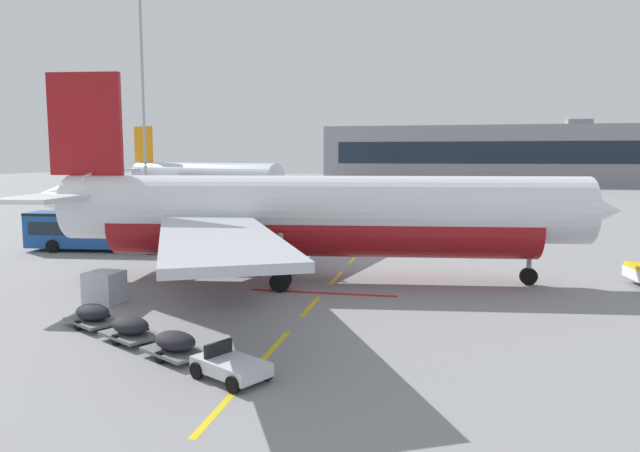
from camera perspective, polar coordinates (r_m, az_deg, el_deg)
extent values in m
cube|color=yellow|center=(18.12, -9.69, -17.03)|extent=(0.24, 4.00, 0.01)
cube|color=yellow|center=(23.09, -4.44, -11.64)|extent=(0.24, 4.00, 0.01)
cube|color=yellow|center=(28.99, -0.87, -7.79)|extent=(0.24, 4.00, 0.01)
cube|color=yellow|center=(35.57, 1.60, -5.06)|extent=(0.24, 4.00, 0.01)
cube|color=yellow|center=(42.24, 3.28, -3.18)|extent=(0.24, 4.00, 0.01)
cube|color=yellow|center=(49.13, 4.52, -1.79)|extent=(0.24, 4.00, 0.01)
cube|color=yellow|center=(54.98, 5.33, -0.89)|extent=(0.24, 4.00, 0.01)
cube|color=yellow|center=(60.61, 5.95, -0.18)|extent=(0.24, 4.00, 0.01)
cube|color=yellow|center=(66.23, 6.47, 0.40)|extent=(0.24, 4.00, 0.01)
cube|color=yellow|center=(73.31, 7.01, 1.00)|extent=(0.24, 4.00, 0.01)
cube|color=yellow|center=(80.73, 7.47, 1.52)|extent=(0.24, 4.00, 0.01)
cube|color=yellow|center=(86.37, 7.76, 1.85)|extent=(0.24, 4.00, 0.01)
cube|color=yellow|center=(92.48, 8.05, 2.17)|extent=(0.24, 4.00, 0.01)
cube|color=#B21414|center=(31.67, 0.27, -6.53)|extent=(8.00, 0.40, 0.01)
cylinder|color=white|center=(33.97, 0.11, 1.72)|extent=(30.34, 7.51, 3.80)
cylinder|color=maroon|center=(34.07, 0.11, -0.04)|extent=(24.74, 6.51, 3.50)
cone|color=white|center=(36.01, 24.73, 1.38)|extent=(3.94, 4.13, 3.72)
cone|color=white|center=(38.55, -23.94, 2.44)|extent=(4.57, 3.73, 3.23)
cube|color=#192333|center=(35.62, 23.19, 2.48)|extent=(1.94, 3.03, 0.60)
cube|color=maroon|center=(37.71, -21.90, 9.19)|extent=(4.41, 0.90, 6.00)
cube|color=white|center=(40.91, -20.52, 3.21)|extent=(3.97, 6.75, 0.24)
cube|color=white|center=(35.24, -24.95, 2.51)|extent=(3.97, 6.75, 0.24)
cube|color=#B7BCC6|center=(42.90, -4.26, 2.11)|extent=(8.27, 17.63, 0.36)
cube|color=#B7BCC6|center=(26.34, -10.08, -0.89)|extent=(11.86, 17.36, 0.36)
cylinder|color=#4C4F54|center=(40.12, -5.13, -0.30)|extent=(3.44, 2.48, 2.10)
cylinder|color=black|center=(39.88, -2.86, -0.33)|extent=(0.34, 1.79, 1.79)
cylinder|color=#4C4F54|center=(29.46, -8.81, -2.91)|extent=(3.44, 2.48, 2.10)
cylinder|color=black|center=(29.13, -5.75, -2.98)|extent=(0.34, 1.79, 1.79)
cylinder|color=gray|center=(35.36, 19.72, -2.52)|extent=(0.28, 0.28, 2.67)
cylinder|color=black|center=(35.59, 19.64, -4.64)|extent=(1.02, 0.40, 0.99)
cylinder|color=gray|center=(37.03, -2.65, -1.68)|extent=(0.28, 0.28, 2.61)
cylinder|color=black|center=(37.59, -2.57, -3.57)|extent=(1.13, 0.48, 1.10)
cylinder|color=black|center=(36.91, -2.71, -3.77)|extent=(1.13, 0.48, 1.10)
cylinder|color=gray|center=(31.95, -3.86, -3.04)|extent=(0.28, 0.28, 2.61)
cylinder|color=black|center=(32.54, -3.75, -5.20)|extent=(1.13, 0.48, 1.10)
cylinder|color=black|center=(31.86, -3.94, -5.46)|extent=(1.13, 0.48, 1.10)
cube|color=yellow|center=(37.54, 28.65, -3.53)|extent=(0.96, 2.58, 0.24)
cylinder|color=silver|center=(95.93, -11.41, 4.90)|extent=(29.87, 15.86, 3.90)
cylinder|color=orange|center=(95.96, -11.39, 4.26)|extent=(24.48, 13.29, 3.59)
cone|color=silver|center=(85.34, -4.26, 4.80)|extent=(4.81, 4.93, 3.82)
cone|color=silver|center=(108.25, -17.31, 5.18)|extent=(5.27, 4.75, 3.31)
cube|color=#192333|center=(86.01, -4.82, 5.27)|extent=(2.67, 3.33, 0.62)
cube|color=orange|center=(106.82, -16.81, 7.62)|extent=(4.29, 2.13, 6.15)
cube|color=silver|center=(109.42, -15.60, 5.41)|extent=(5.62, 7.33, 0.25)
cube|color=silver|center=(105.41, -18.38, 5.27)|extent=(5.62, 7.33, 0.25)
cube|color=#B7BCC6|center=(104.94, -9.46, 4.82)|extent=(15.45, 16.15, 0.37)
cube|color=#B7BCC6|center=(93.39, -17.03, 4.39)|extent=(6.18, 17.75, 0.37)
cylinder|color=#4C4F54|center=(102.95, -10.71, 3.93)|extent=(3.87, 3.28, 2.15)
cylinder|color=black|center=(101.78, -10.07, 3.92)|extent=(0.84, 1.73, 1.83)
cylinder|color=#4C4F54|center=(95.48, -15.60, 3.59)|extent=(3.87, 3.28, 2.15)
cylinder|color=black|center=(94.21, -14.97, 3.57)|extent=(0.84, 1.73, 1.83)
cylinder|color=gray|center=(87.56, -5.88, 3.17)|extent=(0.29, 0.29, 2.73)
cylinder|color=black|center=(87.65, -5.87, 2.28)|extent=(1.05, 0.67, 1.02)
cylinder|color=gray|center=(99.35, -11.07, 3.52)|extent=(0.29, 0.29, 2.68)
cylinder|color=black|center=(99.68, -10.90, 2.76)|extent=(1.18, 0.78, 1.13)
cylinder|color=black|center=(99.19, -11.20, 2.74)|extent=(1.18, 0.78, 1.13)
cylinder|color=gray|center=(95.76, -13.38, 3.34)|extent=(0.29, 0.29, 2.68)
cylinder|color=black|center=(96.08, -13.20, 2.56)|extent=(1.18, 0.78, 1.13)
cylinder|color=black|center=(95.61, -13.52, 2.53)|extent=(1.18, 0.78, 1.13)
cube|color=#194C99|center=(48.44, -20.17, -0.34)|extent=(12.21, 3.91, 2.70)
cube|color=#192333|center=(48.42, -20.18, -0.11)|extent=(11.26, 3.85, 1.00)
cube|color=black|center=(48.31, -20.23, 1.11)|extent=(12.23, 3.93, 0.20)
cylinder|color=black|center=(48.18, -15.05, -1.58)|extent=(1.03, 0.42, 1.00)
cylinder|color=black|center=(45.70, -16.26, -2.06)|extent=(1.03, 0.42, 1.00)
cylinder|color=black|center=(51.44, -23.06, -1.37)|extent=(1.03, 0.42, 1.00)
cylinder|color=black|center=(49.12, -24.58, -1.80)|extent=(1.03, 0.42, 1.00)
cube|color=black|center=(55.98, -14.48, -0.18)|extent=(5.70, 7.22, 0.60)
cube|color=silver|center=(54.70, -16.55, 0.50)|extent=(3.21, 3.23, 1.10)
cube|color=#192333|center=(54.13, -17.61, 0.50)|extent=(1.67, 1.05, 0.64)
cube|color=silver|center=(56.36, -13.67, 1.27)|extent=(4.53, 5.31, 2.10)
cylinder|color=black|center=(53.83, -15.81, -0.77)|extent=(0.74, 0.96, 0.96)
cylinder|color=black|center=(55.90, -17.07, -0.54)|extent=(0.74, 0.96, 0.96)
cylinder|color=black|center=(56.23, -11.89, -0.34)|extent=(0.74, 0.96, 0.96)
cylinder|color=black|center=(58.21, -13.23, -0.14)|extent=(0.74, 0.96, 0.96)
cube|color=silver|center=(19.94, -8.65, -13.33)|extent=(2.95, 2.49, 0.44)
cube|color=black|center=(20.28, -9.88, -11.80)|extent=(0.65, 1.04, 0.56)
cylinder|color=black|center=(19.80, -5.29, -13.98)|extent=(0.58, 0.43, 0.56)
cylinder|color=black|center=(18.93, -8.47, -15.03)|extent=(0.58, 0.43, 0.56)
cylinder|color=black|center=(21.08, -8.79, -12.73)|extent=(0.58, 0.43, 0.56)
cylinder|color=black|center=(20.27, -11.90, -13.61)|extent=(0.58, 0.43, 0.56)
cube|color=slate|center=(22.33, -13.90, -11.72)|extent=(2.83, 2.48, 0.12)
ellipsoid|color=black|center=(22.22, -13.92, -10.79)|extent=(2.18, 1.94, 0.64)
cylinder|color=black|center=(22.72, -12.47, -11.51)|extent=(0.45, 0.34, 0.44)
cylinder|color=black|center=(22.00, -15.36, -12.22)|extent=(0.45, 0.34, 0.44)
cube|color=slate|center=(24.75, -17.95, -10.01)|extent=(2.83, 2.48, 0.12)
ellipsoid|color=black|center=(24.65, -17.98, -9.17)|extent=(2.18, 1.94, 0.64)
cylinder|color=black|center=(25.10, -16.60, -9.87)|extent=(0.45, 0.34, 0.44)
cylinder|color=black|center=(24.45, -19.32, -10.42)|extent=(0.45, 0.34, 0.44)
cube|color=slate|center=(27.29, -21.23, -8.58)|extent=(2.83, 2.48, 0.12)
ellipsoid|color=black|center=(27.19, -21.27, -7.81)|extent=(2.18, 1.94, 0.64)
cylinder|color=black|center=(27.61, -19.97, -8.48)|extent=(0.45, 0.34, 0.44)
cylinder|color=black|center=(27.01, -22.51, -8.93)|extent=(0.45, 0.34, 0.44)
cube|color=#B7BCC6|center=(31.26, -20.25, -5.64)|extent=(1.70, 1.67, 1.60)
cube|color=silver|center=(31.26, -20.25, -5.64)|extent=(1.62, 0.15, 1.36)
cylinder|color=slate|center=(81.23, -16.49, 1.54)|extent=(0.70, 0.70, 0.60)
cylinder|color=#9EA0A5|center=(81.25, -16.83, 11.57)|extent=(0.36, 0.36, 29.01)
cube|color=gray|center=(163.01, 18.59, 6.51)|extent=(99.14, 21.19, 15.19)
cube|color=#192333|center=(152.43, 19.06, 6.78)|extent=(91.21, 0.12, 5.47)
cube|color=gray|center=(165.59, 23.88, 9.19)|extent=(6.00, 5.00, 1.60)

